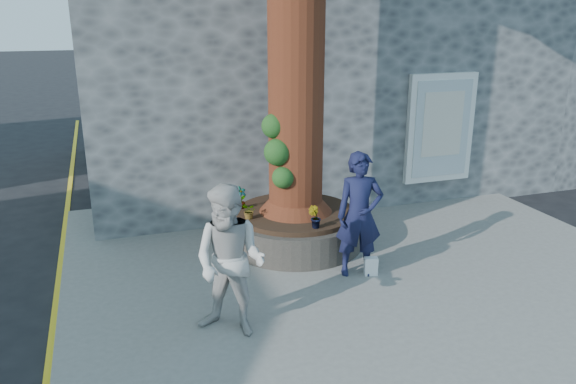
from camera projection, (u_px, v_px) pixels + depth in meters
name	position (u px, v px, depth m)	size (l,w,h in m)	color
ground	(289.00, 312.00, 7.73)	(120.00, 120.00, 0.00)	black
pavement	(357.00, 264.00, 9.07)	(9.00, 8.00, 0.12)	slate
yellow_line	(56.00, 313.00, 7.71)	(0.10, 30.00, 0.01)	yellow
stone_shop	(291.00, 45.00, 14.02)	(10.30, 8.30, 6.30)	#444749
neighbour_shop	(548.00, 46.00, 16.50)	(6.00, 8.00, 6.00)	#444749
planter	(296.00, 227.00, 9.65)	(2.30, 2.30, 0.60)	black
man	(359.00, 215.00, 8.33)	(0.69, 0.46, 1.90)	#131635
woman	(230.00, 262.00, 6.76)	(0.93, 0.72, 1.91)	#BAB5B2
shopping_bag	(371.00, 266.00, 8.53)	(0.20, 0.12, 0.28)	white
plant_a	(241.00, 198.00, 9.60)	(0.21, 0.14, 0.39)	gray
plant_b	(315.00, 217.00, 8.74)	(0.19, 0.19, 0.35)	gray
plant_c	(301.00, 189.00, 10.18)	(0.19, 0.19, 0.34)	gray
plant_d	(249.00, 211.00, 9.13)	(0.25, 0.22, 0.27)	gray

